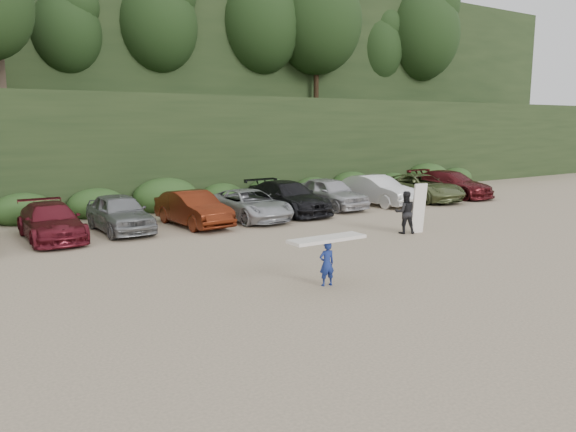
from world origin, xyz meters
TOP-DOWN VIEW (x-y plane):
  - ground at (0.00, 0.00)m, footprint 120.00×120.00m
  - hillside_backdrop at (-0.26, 35.93)m, footprint 90.00×41.50m
  - parked_cars at (0.06, 9.99)m, footprint 34.35×5.94m
  - child_surfer at (-3.19, -0.96)m, footprint 2.30×0.66m
  - adult_surfer at (4.11, 3.22)m, footprint 1.33×1.00m

SIDE VIEW (x-z plane):
  - ground at x=0.00m, z-range 0.00..0.00m
  - parked_cars at x=0.06m, z-range -0.05..1.59m
  - adult_surfer at x=4.11m, z-range -0.14..1.92m
  - child_surfer at x=-3.19m, z-range 0.25..1.63m
  - hillside_backdrop at x=-0.26m, z-range -2.78..25.22m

